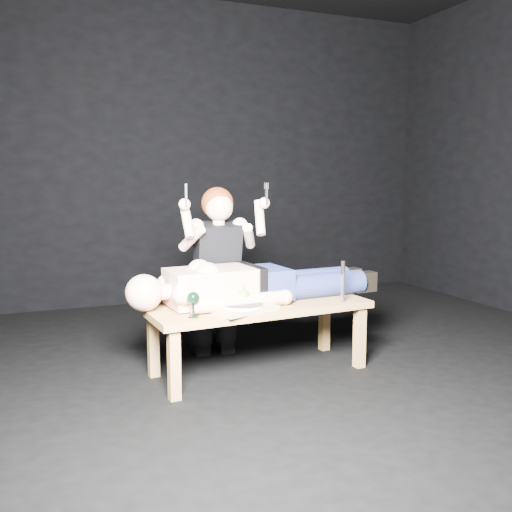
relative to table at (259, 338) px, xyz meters
The scene contains 13 objects.
ground 0.43m from the table, 27.74° to the right, with size 5.00×5.00×0.00m, color black.
back_wall 2.67m from the table, 82.01° to the left, with size 5.00×5.00×0.00m, color black.
table is the anchor object (origin of this frame).
lying_man 0.38m from the table, 68.40° to the left, with size 1.53×0.47×0.28m, color beige, non-canonical shape.
kneeling_woman 0.60m from the table, 109.34° to the left, with size 0.65×0.73×1.22m, color black, non-canonical shape.
serving_tray 0.32m from the table, 142.60° to the right, with size 0.39×0.28×0.02m, color tan.
plate 0.33m from the table, 142.60° to the right, with size 0.26×0.26×0.02m, color white.
apple 0.37m from the table, 141.50° to the right, with size 0.08×0.08×0.08m, color #518F18.
goblet 0.60m from the table, 158.43° to the right, with size 0.07×0.07×0.15m, color black, non-canonical shape.
fork_flat 0.41m from the table, 152.67° to the right, with size 0.01×0.15×0.01m, color #B2B2B7.
knife_flat 0.28m from the table, 75.79° to the right, with size 0.01×0.15×0.01m, color #B2B2B7.
spoon_flat 0.24m from the table, 79.35° to the right, with size 0.01×0.15×0.01m, color #B2B2B7.
carving_knife 0.65m from the table, 16.49° to the right, with size 0.03×0.04×0.27m, color #B2B2B7, non-canonical shape.
Camera 1 is at (-1.66, -3.06, 1.24)m, focal length 39.26 mm.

